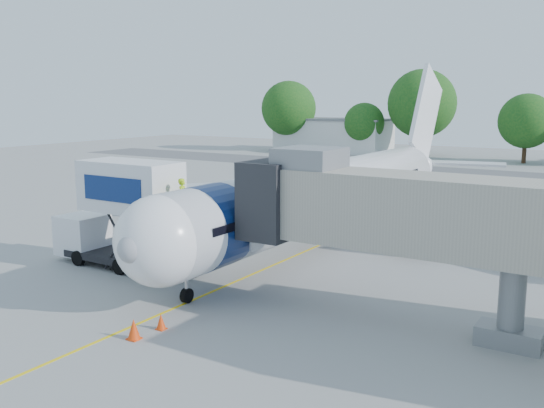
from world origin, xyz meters
The scene contains 14 objects.
ground centered at (0.00, 0.00, 0.00)m, with size 160.00×160.00×0.00m, color #959592.
guidance_line centered at (0.00, 0.00, 0.01)m, with size 0.15×70.00×0.01m, color yellow.
taxiway_strip centered at (0.00, 42.00, 0.00)m, with size 120.00×10.00×0.01m, color #59595B.
aircraft centered at (0.00, 4.12, 2.95)m, with size 34.17×37.73×11.35m.
jet_bridge centered at (7.99, -7.00, 4.34)m, with size 13.90×3.20×6.60m.
catering_hiloader centered at (-6.26, -7.00, 2.76)m, with size 8.50×2.44×5.50m.
ground_tug centered at (-1.96, -16.41, 0.69)m, with size 3.65×2.56×1.32m.
safety_cone_a centered at (1.14, -12.32, 0.29)m, with size 0.38×0.38×0.60m.
safety_cone_b centered at (0.96, -13.56, 0.37)m, with size 0.48×0.48×0.76m.
outbuilding_left centered at (-28.00, 60.00, 2.66)m, with size 18.40×8.40×5.30m.
tree_a centered at (-34.59, 57.05, 6.84)m, with size 8.84×8.84×11.27m.
tree_b centered at (-21.57, 57.68, 4.75)m, with size 6.14×6.14×7.83m.
tree_c centered at (-13.21, 59.22, 7.72)m, with size 9.97×9.97×12.71m.
tree_d centered at (1.68, 56.98, 5.55)m, with size 7.17×7.17×9.14m.
Camera 1 is at (16.18, -28.33, 8.58)m, focal length 40.00 mm.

